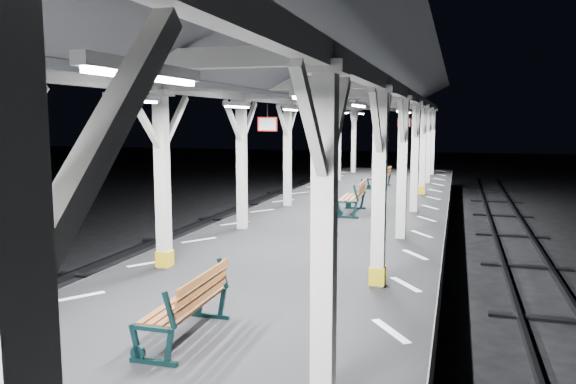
% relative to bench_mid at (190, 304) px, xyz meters
% --- Properties ---
extents(ground, '(120.00, 120.00, 0.00)m').
position_rel_bench_mid_xyz_m(ground, '(-0.05, 1.02, -1.47)').
color(ground, black).
rests_on(ground, ground).
extents(platform, '(6.00, 50.00, 1.00)m').
position_rel_bench_mid_xyz_m(platform, '(-0.05, 1.02, -0.97)').
color(platform, black).
rests_on(platform, ground).
extents(hazard_stripes_left, '(1.00, 48.00, 0.01)m').
position_rel_bench_mid_xyz_m(hazard_stripes_left, '(-2.50, 1.02, -0.47)').
color(hazard_stripes_left, silver).
rests_on(hazard_stripes_left, platform).
extents(hazard_stripes_right, '(1.00, 48.00, 0.01)m').
position_rel_bench_mid_xyz_m(hazard_stripes_right, '(2.40, 1.02, -0.47)').
color(hazard_stripes_right, silver).
rests_on(hazard_stripes_right, platform).
extents(canopy, '(5.40, 49.00, 4.65)m').
position_rel_bench_mid_xyz_m(canopy, '(-0.05, 1.00, 3.09)').
color(canopy, silver).
rests_on(canopy, platform).
extents(bench_mid, '(0.65, 1.65, 0.89)m').
position_rel_bench_mid_xyz_m(bench_mid, '(0.00, 0.00, 0.00)').
color(bench_mid, black).
rests_on(bench_mid, platform).
extents(bench_far, '(0.75, 1.82, 0.97)m').
position_rel_bench_mid_xyz_m(bench_far, '(0.31, 10.14, 0.04)').
color(bench_far, black).
rests_on(bench_far, platform).
extents(bench_extra, '(0.84, 1.65, 0.86)m').
position_rel_bench_mid_xyz_m(bench_extra, '(0.22, 16.82, -0.02)').
color(bench_extra, black).
rests_on(bench_extra, platform).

